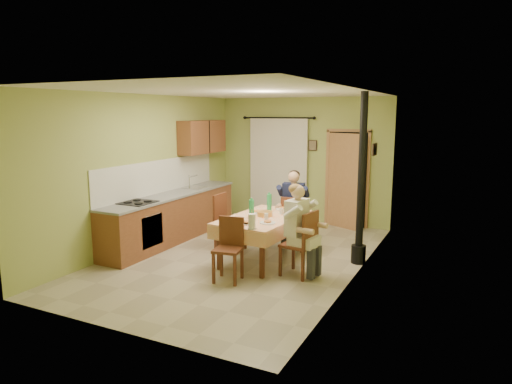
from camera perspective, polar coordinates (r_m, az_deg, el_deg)
The scene contains 17 objects.
floor at distance 7.97m, azimuth -1.95°, elevation -8.15°, with size 4.00×6.00×0.01m, color tan.
room_shell at distance 7.60m, azimuth -2.03°, elevation 5.01°, with size 4.04×6.04×2.82m.
kitchen_run at distance 9.05m, azimuth -10.36°, elevation -2.94°, with size 0.64×3.64×1.56m.
upper_cabinets at distance 9.98m, azimuth -6.71°, elevation 6.86°, with size 0.35×1.40×0.70m, color brown.
curtain at distance 10.50m, azimuth 2.79°, elevation 3.30°, with size 1.70×0.07×2.22m.
doorway at distance 10.01m, azimuth 11.11°, elevation 1.58°, with size 0.96×0.39×2.15m.
dining_table at distance 7.69m, azimuth 0.92°, elevation -5.86°, with size 1.17×1.82×0.76m.
tableware at distance 7.48m, azimuth 0.65°, elevation -2.79°, with size 0.74×1.64×0.33m.
chair_far at distance 8.59m, azimuth 4.61°, elevation -4.81°, with size 0.46×0.46×0.95m.
chair_near at distance 6.83m, azimuth -3.49°, elevation -8.71°, with size 0.45×0.45×0.94m.
chair_right at distance 7.06m, azimuth 5.39°, elevation -8.08°, with size 0.52×0.52×1.01m.
chair_left at distance 8.30m, azimuth -3.31°, elevation -5.31°, with size 0.48×0.48×1.03m.
man_far at distance 8.48m, azimuth 4.68°, elevation -0.93°, with size 0.63×0.53×1.39m.
man_right at distance 6.91m, azimuth 5.36°, elevation -3.43°, with size 0.52×0.62×1.39m.
stove_flue at distance 7.61m, azimuth 12.93°, elevation -1.28°, with size 0.24×0.24×2.80m.
picture_back at distance 10.23m, azimuth 7.11°, elevation 5.81°, with size 0.19×0.03×0.23m, color black.
picture_right at distance 8.07m, azimuth 14.62°, elevation 5.19°, with size 0.03×0.31×0.21m, color brown.
Camera 1 is at (3.57, -6.68, 2.47)m, focal length 32.00 mm.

